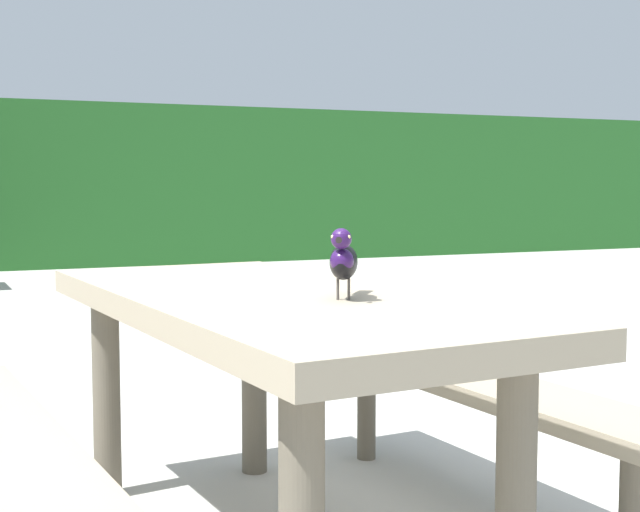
# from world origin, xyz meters

# --- Properties ---
(picnic_table_foreground) EXTENTS (1.82, 1.86, 0.74)m
(picnic_table_foreground) POSITION_xyz_m (0.26, 0.02, 0.56)
(picnic_table_foreground) COLOR gray
(picnic_table_foreground) RESTS_ON ground
(bird_grackle) EXTENTS (0.17, 0.26, 0.18)m
(bird_grackle) POSITION_xyz_m (0.37, -0.21, 0.84)
(bird_grackle) COLOR black
(bird_grackle) RESTS_ON picnic_table_foreground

